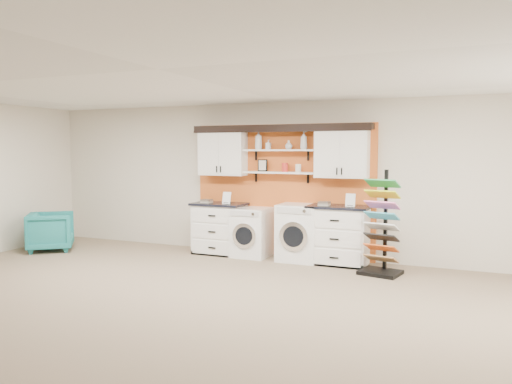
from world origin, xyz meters
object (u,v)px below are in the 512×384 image
at_px(base_cabinet_left, 220,228).
at_px(base_cabinet_right, 339,235).
at_px(washer, 252,232).
at_px(dryer, 300,232).
at_px(armchair, 51,231).
at_px(sample_rack, 381,241).

distance_m(base_cabinet_left, base_cabinet_right, 2.26).
relative_size(washer, dryer, 0.90).
bearing_deg(washer, armchair, -164.88).
bearing_deg(base_cabinet_left, armchair, -161.84).
relative_size(base_cabinet_left, base_cabinet_right, 0.95).
height_order(base_cabinet_right, washer, base_cabinet_right).
bearing_deg(base_cabinet_right, dryer, -179.72).
distance_m(washer, dryer, 0.91).
distance_m(base_cabinet_left, armchair, 3.29).
distance_m(base_cabinet_right, armchair, 5.48).
relative_size(dryer, sample_rack, 0.61).
bearing_deg(base_cabinet_right, base_cabinet_left, 180.00).
xyz_separation_m(base_cabinet_left, base_cabinet_right, (2.26, -0.00, 0.02)).
bearing_deg(dryer, base_cabinet_right, 0.28).
bearing_deg(dryer, armchair, -167.72).
distance_m(base_cabinet_right, sample_rack, 0.88).
distance_m(sample_rack, armchair, 6.19).
height_order(sample_rack, armchair, sample_rack).
relative_size(base_cabinet_right, washer, 1.15).
distance_m(base_cabinet_left, dryer, 1.57).
height_order(washer, dryer, dryer).
bearing_deg(sample_rack, dryer, 176.63).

